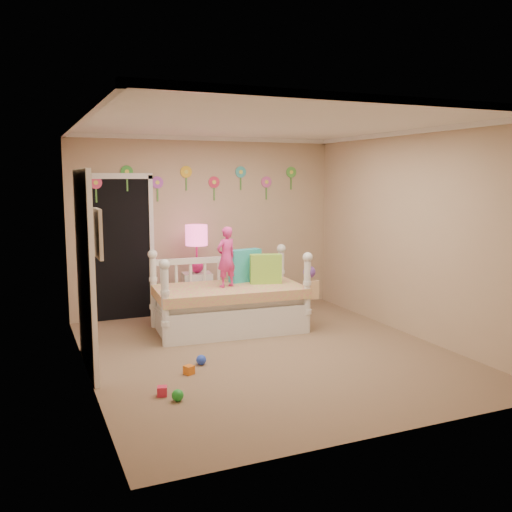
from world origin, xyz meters
name	(u,v)px	position (x,y,z in m)	size (l,w,h in m)	color
floor	(268,353)	(0.00, 0.00, 0.00)	(4.00, 4.50, 0.01)	#7F684C
ceiling	(269,123)	(0.00, 0.00, 2.60)	(4.00, 4.50, 0.01)	white
back_wall	(206,225)	(0.00, 2.25, 1.30)	(4.00, 0.01, 2.60)	tan
left_wall	(84,250)	(-2.00, 0.00, 1.30)	(0.01, 4.50, 2.60)	tan
right_wall	(413,234)	(2.00, 0.00, 1.30)	(0.01, 4.50, 2.60)	tan
crown_molding	(269,126)	(0.00, 0.00, 2.57)	(4.00, 4.50, 0.06)	white
daybed	(229,291)	(-0.07, 1.12, 0.53)	(1.95, 1.05, 1.06)	white
pillow_turquoise	(245,265)	(0.26, 1.36, 0.81)	(0.44, 0.16, 0.44)	teal
pillow_lime	(266,269)	(0.46, 1.11, 0.79)	(0.42, 0.15, 0.40)	#90D240
child	(226,257)	(-0.11, 1.09, 0.99)	(0.29, 0.19, 0.79)	#EE3698
nightstand	(197,296)	(-0.28, 1.84, 0.33)	(0.40, 0.31, 0.67)	white
table_lamp	(197,241)	(-0.28, 1.84, 1.12)	(0.31, 0.31, 0.68)	#D51C71
closet_doorway	(122,247)	(-1.25, 2.23, 1.03)	(0.90, 0.04, 2.07)	black
flower_decals	(200,182)	(-0.09, 2.24, 1.94)	(3.40, 0.02, 0.50)	#B2668C
mirror_closet	(86,271)	(-1.96, 0.30, 1.05)	(0.07, 1.30, 2.10)	white
wall_picture	(98,234)	(-1.97, -0.90, 1.55)	(0.05, 0.34, 0.42)	white
hanging_bag	(310,284)	(0.86, 0.60, 0.65)	(0.20, 0.16, 0.36)	beige
toy_scatter	(180,374)	(-1.17, -0.43, 0.06)	(0.80, 1.30, 0.11)	#996666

